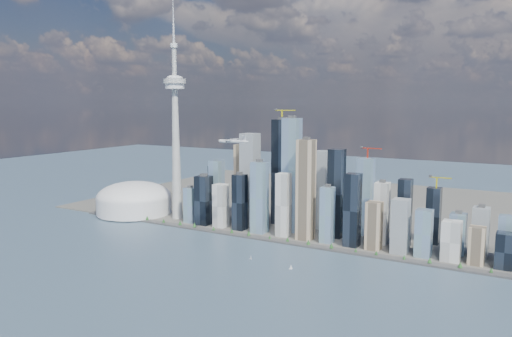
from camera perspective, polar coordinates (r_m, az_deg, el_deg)
The scene contains 10 objects.
ground at distance 909.84m, azimuth -6.29°, elevation -11.89°, with size 4000.00×4000.00×0.00m, color #324258.
seawall at distance 1111.45m, azimuth 1.36°, elevation -8.11°, with size 1100.00×22.00×4.00m, color #383838.
land at distance 1512.06m, azimuth 9.50°, elevation -4.00°, with size 1400.00×900.00×3.00m, color #4C4C47.
shoreline_trees at distance 1109.63m, azimuth 1.36°, elevation -7.77°, with size 960.53×7.20×8.80m.
skyscraper_cluster at distance 1142.35m, azimuth 6.09°, elevation -3.25°, with size 736.00×142.00×284.21m.
needle_tower at distance 1288.38m, azimuth -9.18°, elevation 4.52°, with size 56.00×56.00×550.50m.
dome_stadium at distance 1396.54m, azimuth -13.75°, elevation -3.49°, with size 200.00×200.00×86.00m.
airplane at distance 1025.87m, azimuth -2.64°, elevation 3.17°, with size 68.02×60.41×16.61m.
sailboat_west at distance 982.80m, azimuth -0.59°, elevation -10.16°, with size 6.92×3.80×9.72m.
sailboat_east at distance 929.53m, azimuth 4.00°, elevation -11.23°, with size 6.98×3.16×9.66m.
Camera 1 is at (506.57, -692.44, 302.85)m, focal length 35.00 mm.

